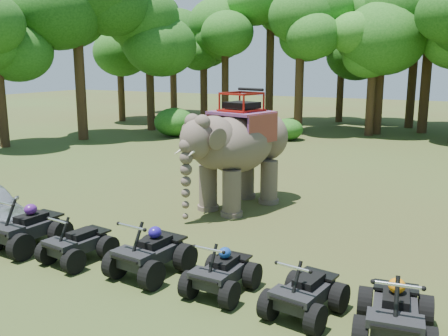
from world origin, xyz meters
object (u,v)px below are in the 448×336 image
(atv_1, at_px, (77,238))
(atv_5, at_px, (396,305))
(atv_3, at_px, (222,266))
(atv_0, at_px, (26,222))
(atv_2, at_px, (151,246))
(atv_4, at_px, (305,286))
(elephant, at_px, (239,149))

(atv_1, bearing_deg, atv_5, 6.30)
(atv_3, bearing_deg, atv_0, -177.75)
(atv_2, xyz_separation_m, atv_4, (3.62, -0.21, -0.07))
(elephant, xyz_separation_m, atv_3, (2.36, -5.82, -1.32))
(elephant, height_order, atv_0, elephant)
(atv_4, bearing_deg, atv_0, -171.84)
(elephant, distance_m, atv_4, 7.36)
(atv_0, bearing_deg, atv_1, 1.70)
(atv_2, bearing_deg, atv_5, 2.53)
(atv_0, distance_m, atv_2, 3.73)
(atv_0, distance_m, atv_3, 5.55)
(atv_2, xyz_separation_m, atv_3, (1.81, -0.10, -0.08))
(atv_4, bearing_deg, atv_3, -174.56)
(atv_0, bearing_deg, atv_5, 2.48)
(atv_0, relative_size, atv_5, 1.06)
(atv_1, xyz_separation_m, atv_4, (5.59, -0.04, -0.00))
(elephant, bearing_deg, atv_0, -103.99)
(elephant, relative_size, atv_4, 2.86)
(atv_5, bearing_deg, atv_3, 168.02)
(elephant, bearing_deg, atv_3, -53.23)
(atv_0, height_order, atv_3, atv_0)
(atv_1, distance_m, atv_2, 1.98)
(atv_4, height_order, atv_5, atv_5)
(atv_0, bearing_deg, atv_4, 3.23)
(elephant, distance_m, atv_1, 6.21)
(atv_2, bearing_deg, atv_0, -172.05)
(atv_0, bearing_deg, atv_2, 5.65)
(elephant, xyz_separation_m, atv_1, (-1.43, -5.90, -1.31))
(atv_4, bearing_deg, elephant, 134.06)
(atv_3, height_order, atv_4, atv_4)
(atv_2, bearing_deg, elephant, 101.79)
(atv_1, relative_size, atv_3, 1.02)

